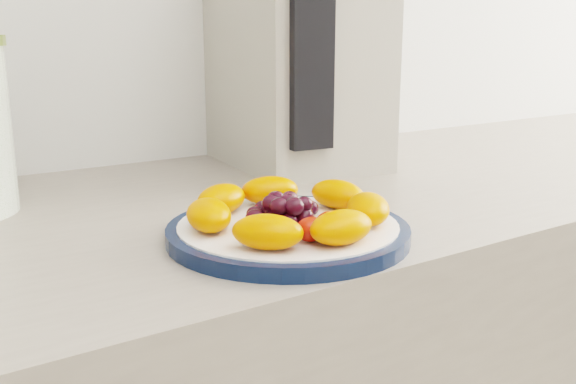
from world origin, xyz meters
TOP-DOWN VIEW (x-y plane):
  - plate_rim at (-0.07, 1.03)m, footprint 0.25×0.25m
  - plate_face at (-0.07, 1.03)m, footprint 0.23×0.23m
  - appliance_body at (0.16, 1.35)m, footprint 0.24×0.31m
  - appliance_panel at (0.10, 1.21)m, footprint 0.06×0.03m
  - fruit_plate at (-0.07, 1.03)m, footprint 0.22×0.21m

SIDE VIEW (x-z plane):
  - plate_rim at x=-0.07m, z-range 0.90..0.91m
  - plate_face at x=-0.07m, z-range 0.90..0.92m
  - fruit_plate at x=-0.07m, z-range 0.92..0.95m
  - appliance_body at x=0.16m, z-range 0.90..1.26m
  - appliance_panel at x=0.10m, z-range 0.95..1.22m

